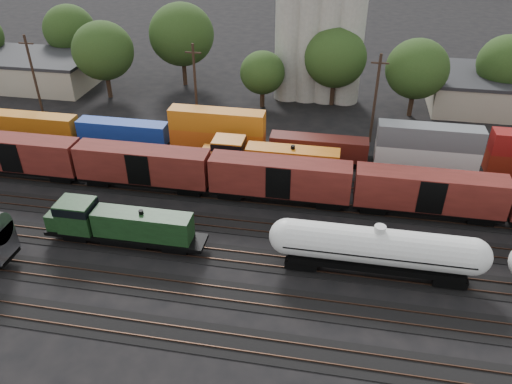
% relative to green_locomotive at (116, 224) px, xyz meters
% --- Properties ---
extents(ground, '(600.00, 600.00, 0.00)m').
position_rel_green_locomotive_xyz_m(ground, '(12.24, 5.00, -2.38)').
color(ground, black).
extents(tracks, '(180.00, 33.20, 0.20)m').
position_rel_green_locomotive_xyz_m(tracks, '(12.24, 5.00, -2.34)').
color(tracks, black).
rests_on(tracks, ground).
extents(green_locomotive, '(15.67, 2.77, 4.15)m').
position_rel_green_locomotive_xyz_m(green_locomotive, '(0.00, 0.00, 0.00)').
color(green_locomotive, black).
rests_on(green_locomotive, ground).
extents(tank_car_a, '(19.01, 3.40, 4.98)m').
position_rel_green_locomotive_xyz_m(tank_car_a, '(24.27, -0.00, 0.56)').
color(tank_car_a, silver).
rests_on(tank_car_a, ground).
extents(orange_locomotive, '(17.79, 2.96, 4.45)m').
position_rel_green_locomotive_xyz_m(orange_locomotive, '(12.04, 15.00, 0.16)').
color(orange_locomotive, black).
rests_on(orange_locomotive, ground).
extents(boxcar_string, '(184.40, 2.90, 4.20)m').
position_rel_green_locomotive_xyz_m(boxcar_string, '(22.02, 10.00, 0.74)').
color(boxcar_string, black).
rests_on(boxcar_string, ground).
extents(container_wall, '(168.32, 2.60, 5.80)m').
position_rel_green_locomotive_xyz_m(container_wall, '(24.69, 20.00, 0.08)').
color(container_wall, black).
rests_on(container_wall, ground).
extents(grain_silo, '(13.40, 5.00, 29.00)m').
position_rel_green_locomotive_xyz_m(grain_silo, '(15.52, 41.00, 8.87)').
color(grain_silo, '#9F9C92').
rests_on(grain_silo, ground).
extents(industrial_sheds, '(119.38, 17.26, 5.10)m').
position_rel_green_locomotive_xyz_m(industrial_sheds, '(18.86, 40.25, 0.18)').
color(industrial_sheds, '#9E937F').
rests_on(industrial_sheds, ground).
extents(tree_band, '(165.19, 22.58, 13.91)m').
position_rel_green_locomotive_xyz_m(tree_band, '(12.60, 39.62, 4.92)').
color(tree_band, black).
rests_on(tree_band, ground).
extents(utility_poles, '(122.20, 0.36, 12.00)m').
position_rel_green_locomotive_xyz_m(utility_poles, '(12.24, 27.00, 3.83)').
color(utility_poles, black).
rests_on(utility_poles, ground).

